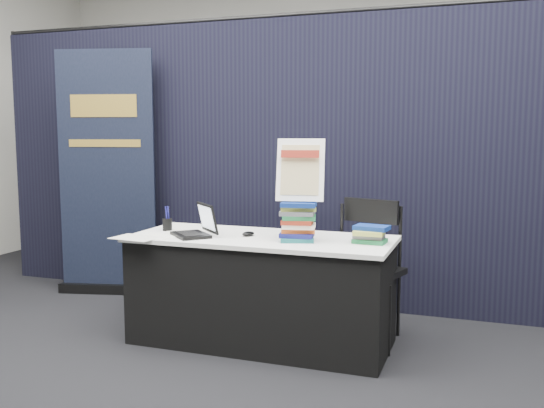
% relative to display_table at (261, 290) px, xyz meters
% --- Properties ---
extents(floor, '(8.00, 8.00, 0.00)m').
position_rel_display_table_xyz_m(floor, '(0.00, -0.55, -0.38)').
color(floor, black).
rests_on(floor, ground).
extents(wall_back, '(8.00, 0.02, 3.50)m').
position_rel_display_table_xyz_m(wall_back, '(0.00, 3.45, 1.37)').
color(wall_back, silver).
rests_on(wall_back, floor).
extents(drape_partition, '(6.00, 0.08, 2.40)m').
position_rel_display_table_xyz_m(drape_partition, '(0.00, 1.05, 0.82)').
color(drape_partition, black).
rests_on(drape_partition, floor).
extents(display_table, '(1.80, 0.75, 0.75)m').
position_rel_display_table_xyz_m(display_table, '(0.00, 0.00, 0.00)').
color(display_table, black).
rests_on(display_table, floor).
extents(laptop, '(0.35, 0.40, 0.22)m').
position_rel_display_table_xyz_m(laptop, '(-0.46, -0.12, 0.43)').
color(laptop, black).
rests_on(laptop, display_table).
extents(mouse, '(0.10, 0.12, 0.03)m').
position_rel_display_table_xyz_m(mouse, '(-0.09, -0.01, 0.39)').
color(mouse, black).
rests_on(mouse, display_table).
extents(brochure_left, '(0.33, 0.25, 0.00)m').
position_rel_display_table_xyz_m(brochure_left, '(-0.78, -0.33, 0.38)').
color(brochure_left, silver).
rests_on(brochure_left, display_table).
extents(brochure_mid, '(0.32, 0.26, 0.00)m').
position_rel_display_table_xyz_m(brochure_mid, '(-0.67, -0.24, 0.38)').
color(brochure_mid, white).
rests_on(brochure_mid, display_table).
extents(brochure_right, '(0.34, 0.29, 0.00)m').
position_rel_display_table_xyz_m(brochure_right, '(-0.57, -0.01, 0.38)').
color(brochure_right, silver).
rests_on(brochure_right, display_table).
extents(pen_cup, '(0.08, 0.08, 0.09)m').
position_rel_display_table_xyz_m(pen_cup, '(-0.73, 0.01, 0.42)').
color(pen_cup, black).
rests_on(pen_cup, display_table).
extents(book_stack_tall, '(0.25, 0.21, 0.26)m').
position_rel_display_table_xyz_m(book_stack_tall, '(0.29, -0.08, 0.50)').
color(book_stack_tall, '#185B5E').
rests_on(book_stack_tall, display_table).
extents(book_stack_short, '(0.21, 0.17, 0.11)m').
position_rel_display_table_xyz_m(book_stack_short, '(0.75, 0.01, 0.43)').
color(book_stack_short, '#1D6D3B').
rests_on(book_stack_short, display_table).
extents(info_sign, '(0.33, 0.18, 0.43)m').
position_rel_display_table_xyz_m(info_sign, '(0.29, -0.04, 0.84)').
color(info_sign, black).
rests_on(info_sign, book_stack_tall).
extents(pullup_banner, '(0.92, 0.31, 2.18)m').
position_rel_display_table_xyz_m(pullup_banner, '(-1.76, 0.74, 0.59)').
color(pullup_banner, black).
rests_on(pullup_banner, floor).
extents(stacking_chair, '(0.56, 0.57, 0.99)m').
position_rel_display_table_xyz_m(stacking_chair, '(0.67, 0.29, 0.17)').
color(stacking_chair, black).
rests_on(stacking_chair, floor).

